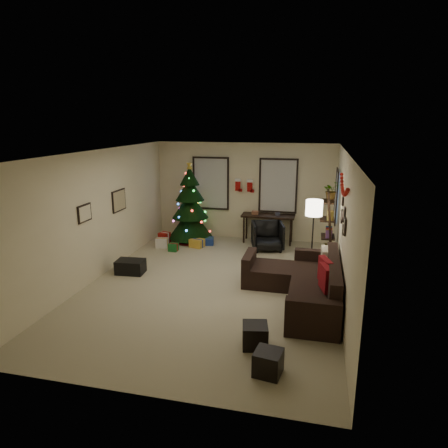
{
  "coord_description": "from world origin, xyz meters",
  "views": [
    {
      "loc": [
        1.96,
        -7.39,
        3.29
      ],
      "look_at": [
        0.1,
        0.6,
        1.15
      ],
      "focal_mm": 32.0,
      "sensor_mm": 36.0,
      "label": 1
    }
  ],
  "objects": [
    {
      "name": "floor",
      "position": [
        0.0,
        0.0,
        0.0
      ],
      "size": [
        7.0,
        7.0,
        0.0
      ],
      "primitive_type": "plane",
      "color": "tan",
      "rests_on": "ground"
    },
    {
      "name": "ceiling",
      "position": [
        0.0,
        0.0,
        2.7
      ],
      "size": [
        7.0,
        7.0,
        0.0
      ],
      "primitive_type": "plane",
      "rotation": [
        3.14,
        0.0,
        0.0
      ],
      "color": "white",
      "rests_on": "floor"
    },
    {
      "name": "wall_back",
      "position": [
        0.0,
        3.5,
        1.35
      ],
      "size": [
        5.0,
        0.0,
        5.0
      ],
      "primitive_type": "plane",
      "rotation": [
        1.57,
        0.0,
        0.0
      ],
      "color": "beige",
      "rests_on": "floor"
    },
    {
      "name": "wall_front",
      "position": [
        0.0,
        -3.5,
        1.35
      ],
      "size": [
        5.0,
        0.0,
        5.0
      ],
      "primitive_type": "plane",
      "rotation": [
        -1.57,
        0.0,
        0.0
      ],
      "color": "beige",
      "rests_on": "floor"
    },
    {
      "name": "wall_left",
      "position": [
        -2.5,
        0.0,
        1.35
      ],
      "size": [
        0.0,
        7.0,
        7.0
      ],
      "primitive_type": "plane",
      "rotation": [
        1.57,
        0.0,
        1.57
      ],
      "color": "beige",
      "rests_on": "floor"
    },
    {
      "name": "wall_right",
      "position": [
        2.5,
        0.0,
        1.35
      ],
      "size": [
        0.0,
        7.0,
        7.0
      ],
      "primitive_type": "plane",
      "rotation": [
        1.57,
        0.0,
        -1.57
      ],
      "color": "beige",
      "rests_on": "floor"
    },
    {
      "name": "window_back_left",
      "position": [
        -0.95,
        3.47,
        1.55
      ],
      "size": [
        1.05,
        0.06,
        1.5
      ],
      "color": "#728CB2",
      "rests_on": "wall_back"
    },
    {
      "name": "window_back_right",
      "position": [
        0.95,
        3.47,
        1.55
      ],
      "size": [
        1.05,
        0.06,
        1.5
      ],
      "color": "#728CB2",
      "rests_on": "wall_back"
    },
    {
      "name": "window_right_wall",
      "position": [
        2.47,
        2.55,
        1.5
      ],
      "size": [
        0.06,
        0.9,
        1.3
      ],
      "color": "#728CB2",
      "rests_on": "wall_right"
    },
    {
      "name": "christmas_tree",
      "position": [
        -1.38,
        2.86,
        0.94
      ],
      "size": [
        1.22,
        1.22,
        2.26
      ],
      "rotation": [
        0.0,
        0.0,
        -0.13
      ],
      "color": "black",
      "rests_on": "floor"
    },
    {
      "name": "presents",
      "position": [
        -1.49,
        2.34,
        0.12
      ],
      "size": [
        1.5,
        1.01,
        0.28
      ],
      "rotation": [
        0.0,
        0.0,
        0.33
      ],
      "color": "#14591E",
      "rests_on": "floor"
    },
    {
      "name": "sofa",
      "position": [
        1.85,
        -0.23,
        0.28
      ],
      "size": [
        1.85,
        2.69,
        0.86
      ],
      "color": "black",
      "rests_on": "floor"
    },
    {
      "name": "pillow_red_a",
      "position": [
        2.21,
        -0.71,
        0.64
      ],
      "size": [
        0.22,
        0.45,
        0.44
      ],
      "primitive_type": "cube",
      "rotation": [
        0.0,
        0.0,
        0.25
      ],
      "color": "maroon",
      "rests_on": "sofa"
    },
    {
      "name": "pillow_red_b",
      "position": [
        2.21,
        -0.37,
        0.64
      ],
      "size": [
        0.26,
        0.47,
        0.46
      ],
      "primitive_type": "cube",
      "rotation": [
        0.0,
        0.0,
        0.31
      ],
      "color": "maroon",
      "rests_on": "sofa"
    },
    {
      "name": "pillow_cream",
      "position": [
        2.21,
        0.29,
        0.63
      ],
      "size": [
        0.15,
        0.46,
        0.46
      ],
      "primitive_type": "cube",
      "rotation": [
        0.0,
        0.0,
        0.05
      ],
      "color": "beige",
      "rests_on": "sofa"
    },
    {
      "name": "ottoman_near",
      "position": [
        1.2,
        -2.09,
        0.18
      ],
      "size": [
        0.44,
        0.44,
        0.35
      ],
      "primitive_type": "cube",
      "rotation": [
        0.0,
        0.0,
        0.2
      ],
      "color": "black",
      "rests_on": "floor"
    },
    {
      "name": "ottoman_far",
      "position": [
        1.48,
        -2.71,
        0.17
      ],
      "size": [
        0.4,
        0.4,
        0.33
      ],
      "primitive_type": "cube",
      "rotation": [
        0.0,
        0.0,
        -0.16
      ],
      "color": "black",
      "rests_on": "floor"
    },
    {
      "name": "desk",
      "position": [
        0.73,
        3.22,
        0.69
      ],
      "size": [
        1.44,
        0.51,
        0.78
      ],
      "color": "black",
      "rests_on": "floor"
    },
    {
      "name": "desk_chair",
      "position": [
        0.8,
        2.57,
        0.37
      ],
      "size": [
        0.87,
        0.84,
        0.74
      ],
      "primitive_type": "imported",
      "rotation": [
        0.0,
        0.0,
        0.25
      ],
      "color": "black",
      "rests_on": "floor"
    },
    {
      "name": "bookshelf",
      "position": [
        2.3,
        1.51,
        0.88
      ],
      "size": [
        0.3,
        0.53,
        1.81
      ],
      "color": "black",
      "rests_on": "floor"
    },
    {
      "name": "potted_plant",
      "position": [
        2.3,
        1.76,
        1.83
      ],
      "size": [
        0.62,
        0.61,
        0.52
      ],
      "primitive_type": "imported",
      "rotation": [
        0.0,
        0.0,
        0.66
      ],
      "color": "#4C4C4C",
      "rests_on": "bookshelf"
    },
    {
      "name": "floor_lamp",
      "position": [
        1.95,
        1.02,
        1.39
      ],
      "size": [
        0.35,
        0.35,
        1.67
      ],
      "rotation": [
        0.0,
        0.0,
        -0.05
      ],
      "color": "black",
      "rests_on": "floor"
    },
    {
      "name": "art_map",
      "position": [
        -2.48,
        0.91,
        1.48
      ],
      "size": [
        0.04,
        0.6,
        0.5
      ],
      "color": "black",
      "rests_on": "wall_left"
    },
    {
      "name": "art_abstract",
      "position": [
        -2.48,
        -0.52,
        1.5
      ],
      "size": [
        0.04,
        0.45,
        0.35
      ],
      "color": "black",
      "rests_on": "wall_left"
    },
    {
      "name": "gallery",
      "position": [
        2.48,
        -0.07,
        1.57
      ],
      "size": [
        0.03,
        1.25,
        0.54
      ],
      "color": "black",
      "rests_on": "wall_right"
    },
    {
      "name": "garland",
      "position": [
        2.45,
        0.02,
        2.13
      ],
      "size": [
        0.08,
        1.9,
        0.3
      ],
      "primitive_type": null,
      "color": "#A5140C",
      "rests_on": "wall_right"
    },
    {
      "name": "stocking_left",
      "position": [
        -0.14,
        3.36,
        1.56
      ],
      "size": [
        0.2,
        0.05,
        0.36
      ],
      "color": "#990F0C",
      "rests_on": "wall_back"
    },
    {
      "name": "stocking_right",
      "position": [
        0.19,
        3.38,
        1.54
      ],
      "size": [
        0.2,
        0.05,
        0.36
      ],
      "color": "#990F0C",
      "rests_on": "wall_back"
    },
    {
      "name": "storage_bin",
      "position": [
        -1.94,
        0.22,
        0.15
      ],
      "size": [
        0.63,
        0.45,
        0.3
      ],
      "primitive_type": "cube",
      "rotation": [
        0.0,
        0.0,
        0.07
      ],
      "color": "black",
      "rests_on": "floor"
    }
  ]
}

